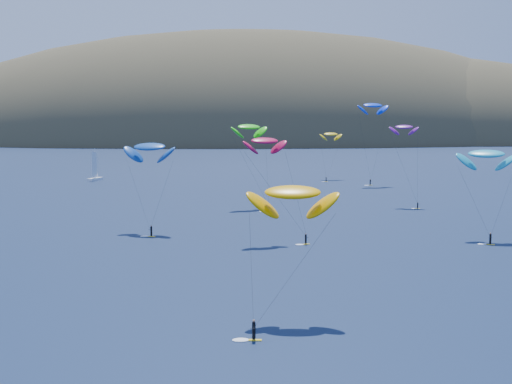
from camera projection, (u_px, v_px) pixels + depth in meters
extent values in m
ellipsoid|color=#3D3526|center=(250.00, 155.00, 611.99)|extent=(600.00, 300.00, 210.00)
ellipsoid|color=#3D3526|center=(68.00, 147.00, 630.38)|extent=(340.00, 240.00, 120.00)
ellipsoid|color=#3D3526|center=(440.00, 152.00, 602.55)|extent=(320.00, 220.00, 156.00)
cube|color=white|center=(95.00, 179.00, 249.69)|extent=(4.72, 7.93, 0.93)
cylinder|color=white|center=(95.00, 164.00, 249.60)|extent=(0.14, 0.14, 10.79)
cube|color=yellow|center=(254.00, 340.00, 74.21)|extent=(1.68, 0.63, 0.09)
cylinder|color=black|center=(254.00, 331.00, 74.10)|extent=(0.39, 0.39, 1.76)
sphere|color=#8C6047|center=(254.00, 321.00, 73.98)|extent=(0.29, 0.29, 0.29)
ellipsoid|color=#F7A900|center=(293.00, 192.00, 82.50)|extent=(10.49, 5.66, 5.62)
cube|color=yellow|center=(268.00, 211.00, 170.96)|extent=(1.69, 1.10, 0.09)
cylinder|color=black|center=(268.00, 207.00, 170.85)|extent=(0.38, 0.38, 1.75)
sphere|color=#8C6047|center=(268.00, 203.00, 170.73)|extent=(0.29, 0.29, 0.29)
ellipsoid|color=#23DD10|center=(249.00, 127.00, 179.01)|extent=(10.36, 7.83, 5.24)
cube|color=yellow|center=(370.00, 185.00, 231.89)|extent=(1.63, 0.78, 0.09)
cylinder|color=black|center=(370.00, 182.00, 231.78)|extent=(0.37, 0.37, 1.68)
sphere|color=#8C6047|center=(370.00, 179.00, 231.68)|extent=(0.28, 0.28, 0.28)
ellipsoid|color=#032DE0|center=(373.00, 105.00, 233.77)|extent=(10.96, 6.78, 5.69)
cube|color=yellow|center=(490.00, 245.00, 127.90)|extent=(1.66, 1.10, 0.09)
cylinder|color=black|center=(490.00, 239.00, 127.79)|extent=(0.38, 0.38, 1.72)
sphere|color=#8C6047|center=(491.00, 233.00, 127.68)|extent=(0.29, 0.29, 0.29)
ellipsoid|color=#1797B9|center=(486.00, 154.00, 134.13)|extent=(11.37, 8.68, 5.75)
cube|color=yellow|center=(418.00, 209.00, 175.63)|extent=(1.29, 0.68, 0.07)
cylinder|color=black|center=(418.00, 206.00, 175.55)|extent=(0.29, 0.29, 1.33)
sphere|color=#8C6047|center=(418.00, 202.00, 175.46)|extent=(0.22, 0.22, 0.22)
ellipsoid|color=#69108B|center=(404.00, 127.00, 182.05)|extent=(7.56, 4.99, 3.87)
cube|color=yellow|center=(306.00, 244.00, 128.22)|extent=(1.55, 0.86, 0.08)
cylinder|color=black|center=(306.00, 239.00, 128.12)|extent=(0.35, 0.35, 1.60)
sphere|color=#8C6047|center=(306.00, 234.00, 128.01)|extent=(0.27, 0.27, 0.27)
ellipsoid|color=#B60A3B|center=(265.00, 141.00, 131.37)|extent=(8.86, 6.01, 4.52)
cube|color=yellow|center=(151.00, 237.00, 136.12)|extent=(1.70, 1.07, 0.09)
cylinder|color=black|center=(151.00, 231.00, 136.00)|extent=(0.39, 0.39, 1.76)
sphere|color=#8C6047|center=(151.00, 226.00, 135.89)|extent=(0.30, 0.30, 0.30)
ellipsoid|color=#11439A|center=(149.00, 147.00, 142.81)|extent=(11.59, 8.56, 5.87)
cube|color=yellow|center=(326.00, 182.00, 244.11)|extent=(1.33, 0.53, 0.07)
cylinder|color=black|center=(326.00, 179.00, 244.02)|extent=(0.30, 0.30, 1.38)
sphere|color=#8C6047|center=(326.00, 177.00, 243.93)|extent=(0.23, 0.23, 0.23)
ellipsoid|color=gold|center=(331.00, 134.00, 254.43)|extent=(8.15, 4.54, 4.33)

